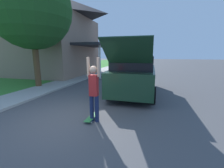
% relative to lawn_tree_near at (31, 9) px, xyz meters
% --- Properties ---
extents(ground_plane, '(120.00, 120.00, 0.00)m').
position_rel_lawn_tree_near_xyz_m(ground_plane, '(4.38, -3.75, -4.64)').
color(ground_plane, '#49494C').
extents(lawn, '(10.00, 80.00, 0.08)m').
position_rel_lawn_tree_near_xyz_m(lawn, '(-3.62, 2.25, -4.60)').
color(lawn, '#387F2D').
rests_on(lawn, ground_plane).
extents(sidewalk, '(1.80, 80.00, 0.10)m').
position_rel_lawn_tree_near_xyz_m(sidewalk, '(0.78, 2.25, -4.59)').
color(sidewalk, '#9E9E99').
rests_on(sidewalk, ground_plane).
extents(house, '(11.63, 8.44, 8.13)m').
position_rel_lawn_tree_near_xyz_m(house, '(-3.78, 5.71, -0.33)').
color(house, '#89705B').
rests_on(house, lawn).
extents(lawn_tree_near, '(4.64, 4.64, 6.90)m').
position_rel_lawn_tree_near_xyz_m(lawn_tree_near, '(0.00, 0.00, 0.00)').
color(lawn_tree_near, brown).
rests_on(lawn_tree_near, lawn).
extents(suv_parked, '(2.18, 5.63, 2.65)m').
position_rel_lawn_tree_near_xyz_m(suv_parked, '(6.06, 0.17, -3.57)').
color(suv_parked, '#193823').
rests_on(suv_parked, ground_plane).
extents(car_down_street, '(1.90, 4.35, 1.28)m').
position_rel_lawn_tree_near_xyz_m(car_down_street, '(4.30, 10.81, -4.02)').
color(car_down_street, maroon).
rests_on(car_down_street, ground_plane).
extents(skateboarder, '(0.41, 0.23, 2.01)m').
position_rel_lawn_tree_near_xyz_m(skateboarder, '(5.26, -3.66, -3.60)').
color(skateboarder, '#192347').
rests_on(skateboarder, ground_plane).
extents(skateboard, '(0.22, 0.78, 0.10)m').
position_rel_lawn_tree_near_xyz_m(skateboard, '(5.13, -3.59, -4.56)').
color(skateboard, '#337F3D').
rests_on(skateboard, ground_plane).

